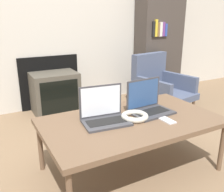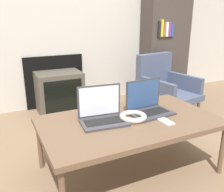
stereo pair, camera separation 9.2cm
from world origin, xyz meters
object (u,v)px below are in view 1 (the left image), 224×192
Objects in this scene: laptop_left at (104,114)px; laptop_right at (148,105)px; phone at (167,120)px; armchair at (159,84)px; tv at (55,93)px; headphones at (135,116)px.

laptop_left is 0.39m from laptop_right.
armchair is (0.91, 1.21, -0.13)m from phone.
tv is (-0.36, 1.64, -0.18)m from phone.
laptop_left is 1.45m from tv.
phone is at bearing -37.85° from headphones.
headphones is 1.49× the size of phone.
tv is (-0.17, 1.49, -0.20)m from headphones.
laptop_left is 2.57× the size of phone.
laptop_right is 0.22m from phone.
headphones is at bearing -83.44° from tv.
tv is at bearing 151.34° from armchair.
laptop_left reaches higher than phone.
phone is at bearing -21.25° from laptop_left.
laptop_right is at bearing -142.77° from armchair.
headphones is at bearing -145.74° from armchair.
headphones is at bearing -10.81° from laptop_left.
tv is 1.33m from armchair.
laptop_right is (0.39, 0.00, 0.00)m from laptop_left.
armchair is at bearing 43.76° from laptop_left.
phone is 1.69m from tv.
laptop_right is at bearing 93.81° from phone.
phone is (0.18, -0.14, -0.02)m from headphones.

